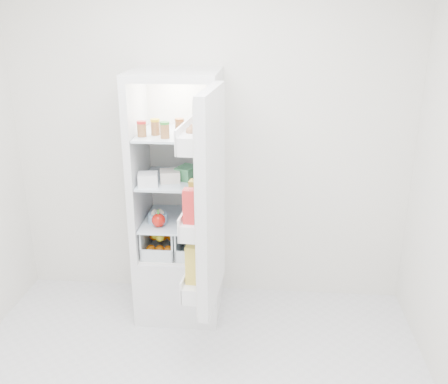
# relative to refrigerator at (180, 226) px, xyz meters

# --- Properties ---
(room_walls) EXTENTS (3.02, 3.02, 2.61)m
(room_walls) POSITION_rel_refrigerator_xyz_m (0.20, -1.25, 0.93)
(room_walls) COLOR silver
(room_walls) RESTS_ON ground
(refrigerator) EXTENTS (0.60, 0.60, 1.80)m
(refrigerator) POSITION_rel_refrigerator_xyz_m (0.00, 0.00, 0.00)
(refrigerator) COLOR silver
(refrigerator) RESTS_ON ground
(shelf_low) EXTENTS (0.49, 0.53, 0.01)m
(shelf_low) POSITION_rel_refrigerator_xyz_m (-0.00, -0.06, 0.07)
(shelf_low) COLOR silver
(shelf_low) RESTS_ON refrigerator
(shelf_mid) EXTENTS (0.49, 0.53, 0.02)m
(shelf_mid) POSITION_rel_refrigerator_xyz_m (-0.00, -0.06, 0.38)
(shelf_mid) COLOR silver
(shelf_mid) RESTS_ON refrigerator
(shelf_top) EXTENTS (0.49, 0.53, 0.02)m
(shelf_top) POSITION_rel_refrigerator_xyz_m (-0.00, -0.06, 0.71)
(shelf_top) COLOR silver
(shelf_top) RESTS_ON refrigerator
(crisper_left) EXTENTS (0.23, 0.46, 0.22)m
(crisper_left) POSITION_rel_refrigerator_xyz_m (-0.12, -0.06, -0.06)
(crisper_left) COLOR silver
(crisper_left) RESTS_ON refrigerator
(crisper_right) EXTENTS (0.23, 0.46, 0.22)m
(crisper_right) POSITION_rel_refrigerator_xyz_m (0.12, -0.06, -0.06)
(crisper_right) COLOR silver
(crisper_right) RESTS_ON refrigerator
(condiment_jars) EXTENTS (0.46, 0.16, 0.08)m
(condiment_jars) POSITION_rel_refrigerator_xyz_m (-0.00, -0.17, 0.76)
(condiment_jars) COLOR #B21919
(condiment_jars) RESTS_ON shelf_top
(squeeze_bottle) EXTENTS (0.06, 0.06, 0.18)m
(squeeze_bottle) POSITION_rel_refrigerator_xyz_m (0.21, 0.11, 0.81)
(squeeze_bottle) COLOR silver
(squeeze_bottle) RESTS_ON shelf_top
(tub_white) EXTENTS (0.15, 0.15, 0.08)m
(tub_white) POSITION_rel_refrigerator_xyz_m (-0.17, -0.23, 0.43)
(tub_white) COLOR white
(tub_white) RESTS_ON shelf_mid
(tub_cream) EXTENTS (0.16, 0.16, 0.08)m
(tub_cream) POSITION_rel_refrigerator_xyz_m (-0.04, -0.13, 0.43)
(tub_cream) COLOR silver
(tub_cream) RESTS_ON shelf_mid
(tin_red) EXTENTS (0.10, 0.10, 0.05)m
(tin_red) POSITION_rel_refrigerator_xyz_m (0.19, -0.15, 0.42)
(tin_red) COLOR red
(tin_red) RESTS_ON shelf_mid
(tub_green) EXTENTS (0.16, 0.19, 0.09)m
(tub_green) POSITION_rel_refrigerator_xyz_m (0.07, -0.06, 0.44)
(tub_green) COLOR #3D8652
(tub_green) RESTS_ON shelf_mid
(red_cabbage) EXTENTS (0.17, 0.17, 0.17)m
(red_cabbage) POSITION_rel_refrigerator_xyz_m (0.15, -0.07, 0.17)
(red_cabbage) COLOR #5B1F59
(red_cabbage) RESTS_ON shelf_low
(bell_pepper) EXTENTS (0.10, 0.10, 0.10)m
(bell_pepper) POSITION_rel_refrigerator_xyz_m (-0.11, -0.21, 0.13)
(bell_pepper) COLOR red
(bell_pepper) RESTS_ON shelf_low
(mushroom_bowl) EXTENTS (0.18, 0.18, 0.06)m
(mushroom_bowl) POSITION_rel_refrigerator_xyz_m (-0.14, -0.14, 0.11)
(mushroom_bowl) COLOR #8FB4D6
(mushroom_bowl) RESTS_ON shelf_low
(citrus_pile) EXTENTS (0.20, 0.31, 0.16)m
(citrus_pile) POSITION_rel_refrigerator_xyz_m (-0.13, -0.10, -0.08)
(citrus_pile) COLOR orange
(citrus_pile) RESTS_ON refrigerator
(veg_pile) EXTENTS (0.16, 0.30, 0.10)m
(veg_pile) POSITION_rel_refrigerator_xyz_m (0.13, -0.06, -0.10)
(veg_pile) COLOR #214717
(veg_pile) RESTS_ON refrigerator
(fridge_door) EXTENTS (0.21, 0.60, 1.30)m
(fridge_door) POSITION_rel_refrigerator_xyz_m (0.28, -0.64, 0.43)
(fridge_door) COLOR silver
(fridge_door) RESTS_ON refrigerator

